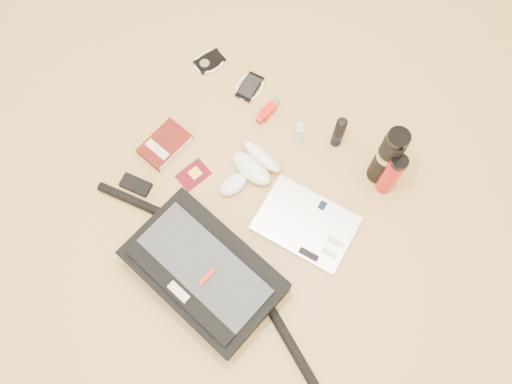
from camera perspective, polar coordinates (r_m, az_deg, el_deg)
ground at (r=1.72m, az=-1.92°, el=-3.60°), size 4.00×4.00×0.00m
messenger_bag at (r=1.62m, az=-6.04°, el=-9.03°), size 0.98×0.37×0.14m
laptop at (r=1.71m, az=5.74°, el=-3.68°), size 0.33×0.24×0.03m
book at (r=1.84m, az=-10.35°, el=5.34°), size 0.14×0.19×0.03m
passport at (r=1.79m, az=-7.17°, el=1.98°), size 0.11×0.13×0.01m
mouse at (r=1.74m, az=-2.64°, el=0.84°), size 0.10×0.13×0.04m
sunglasses_case at (r=1.76m, az=0.08°, el=3.37°), size 0.19×0.17×0.10m
ipod at (r=2.01m, az=-5.34°, el=14.65°), size 0.13×0.13×0.01m
phone at (r=1.93m, az=-0.72°, el=11.93°), size 0.10×0.13×0.01m
inhaler at (r=1.87m, az=1.37°, el=9.27°), size 0.04×0.12×0.03m
spray_bottle at (r=1.79m, az=4.97°, el=6.74°), size 0.04×0.04×0.12m
aerosol_can at (r=1.78m, az=9.45°, el=6.77°), size 0.05×0.05×0.16m
thermos_black at (r=1.69m, az=14.80°, el=3.93°), size 0.10×0.10×0.30m
thermos_red at (r=1.72m, az=15.21°, el=1.94°), size 0.08×0.08×0.22m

